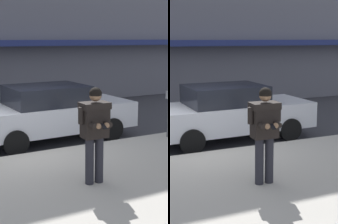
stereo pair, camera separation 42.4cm
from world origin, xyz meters
TOP-DOWN VIEW (x-y plane):
  - ground_plane at (0.00, 0.00)m, footprint 80.00×80.00m
  - sidewalk at (1.00, -2.85)m, footprint 32.00×5.30m
  - curb_paint_line at (1.00, 0.05)m, footprint 28.00×0.12m
  - parked_sedan_mid at (1.26, 1.06)m, footprint 4.55×2.04m
  - man_texting_on_phone at (0.58, -2.56)m, footprint 0.65×0.59m

SIDE VIEW (x-z plane):
  - ground_plane at x=0.00m, z-range 0.00..0.00m
  - curb_paint_line at x=1.00m, z-range 0.00..0.01m
  - sidewalk at x=1.00m, z-range 0.00..0.14m
  - parked_sedan_mid at x=1.26m, z-range 0.02..1.56m
  - man_texting_on_phone at x=0.58m, z-range 0.35..2.15m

